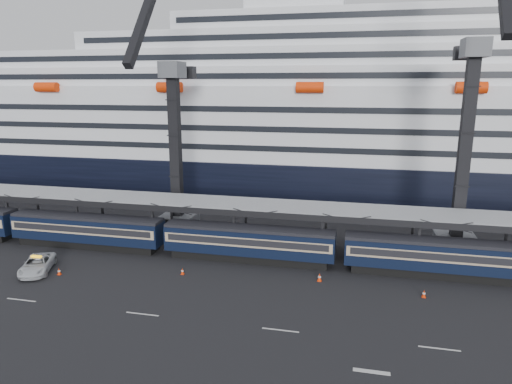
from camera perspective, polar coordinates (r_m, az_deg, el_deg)
ground at (r=41.44m, az=6.86°, el=-14.37°), size 260.00×260.00×0.00m
lane_markings at (r=37.07m, az=19.29°, el=-18.65°), size 111.00×4.27×0.02m
train at (r=50.23m, az=2.81°, el=-6.49°), size 133.05×3.00×4.05m
canopy at (r=52.59m, az=8.61°, el=-2.23°), size 130.00×6.25×5.53m
cruise_ship at (r=83.00m, az=9.69°, el=8.35°), size 214.09×28.84×34.00m
crane_dark_near at (r=60.36m, az=-10.21°, el=6.16°), size 4.50×17.75×35.08m
crane_dark_mid at (r=55.74m, az=24.84°, el=6.07°), size 4.50×18.24×39.64m
pickup_truck at (r=53.52m, az=-25.68°, el=-8.16°), size 4.72×6.41×1.62m
traffic_cone_b at (r=52.00m, az=-23.40°, el=-9.08°), size 0.37×0.37×0.74m
traffic_cone_c at (r=48.52m, az=-9.18°, el=-9.74°), size 0.35×0.35×0.70m
traffic_cone_d at (r=45.82m, az=20.26°, el=-11.83°), size 0.37×0.37×0.74m
traffic_cone_e at (r=46.79m, az=7.95°, el=-10.49°), size 0.42×0.42×0.85m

